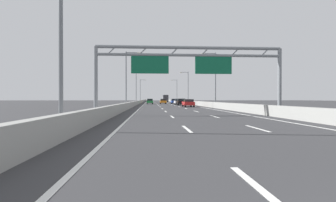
% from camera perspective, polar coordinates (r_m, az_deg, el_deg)
% --- Properties ---
extents(ground_plane, '(260.00, 260.00, 0.00)m').
position_cam_1_polar(ground_plane, '(100.85, -1.78, -0.34)').
color(ground_plane, '#38383A').
extents(lane_dash_left_0, '(0.16, 3.00, 0.01)m').
position_cam_1_polar(lane_dash_left_0, '(4.89, 19.47, -17.60)').
color(lane_dash_left_0, white).
rests_on(lane_dash_left_0, ground_plane).
extents(lane_dash_left_1, '(0.16, 3.00, 0.01)m').
position_cam_1_polar(lane_dash_left_1, '(13.48, 4.06, -5.95)').
color(lane_dash_left_1, white).
rests_on(lane_dash_left_1, ground_plane).
extents(lane_dash_left_2, '(0.16, 3.00, 0.01)m').
position_cam_1_polar(lane_dash_left_2, '(22.40, 0.88, -3.36)').
color(lane_dash_left_2, white).
rests_on(lane_dash_left_2, ground_plane).
extents(lane_dash_left_3, '(0.16, 3.00, 0.01)m').
position_cam_1_polar(lane_dash_left_3, '(31.36, -0.48, -2.25)').
color(lane_dash_left_3, white).
rests_on(lane_dash_left_3, ground_plane).
extents(lane_dash_left_4, '(0.16, 3.00, 0.01)m').
position_cam_1_polar(lane_dash_left_4, '(40.34, -1.23, -1.63)').
color(lane_dash_left_4, white).
rests_on(lane_dash_left_4, ground_plane).
extents(lane_dash_left_5, '(0.16, 3.00, 0.01)m').
position_cam_1_polar(lane_dash_left_5, '(49.33, -1.71, -1.24)').
color(lane_dash_left_5, white).
rests_on(lane_dash_left_5, ground_plane).
extents(lane_dash_left_6, '(0.16, 3.00, 0.01)m').
position_cam_1_polar(lane_dash_left_6, '(58.32, -2.04, -0.97)').
color(lane_dash_left_6, white).
rests_on(lane_dash_left_6, ground_plane).
extents(lane_dash_left_7, '(0.16, 3.00, 0.01)m').
position_cam_1_polar(lane_dash_left_7, '(67.31, -2.28, -0.77)').
color(lane_dash_left_7, white).
rests_on(lane_dash_left_7, ground_plane).
extents(lane_dash_left_8, '(0.16, 3.00, 0.01)m').
position_cam_1_polar(lane_dash_left_8, '(76.31, -2.47, -0.62)').
color(lane_dash_left_8, white).
rests_on(lane_dash_left_8, ground_plane).
extents(lane_dash_left_9, '(0.16, 3.00, 0.01)m').
position_cam_1_polar(lane_dash_left_9, '(85.30, -2.62, -0.50)').
color(lane_dash_left_9, white).
rests_on(lane_dash_left_9, ground_plane).
extents(lane_dash_left_10, '(0.16, 3.00, 0.01)m').
position_cam_1_polar(lane_dash_left_10, '(94.30, -2.73, -0.40)').
color(lane_dash_left_10, white).
rests_on(lane_dash_left_10, ground_plane).
extents(lane_dash_left_11, '(0.16, 3.00, 0.01)m').
position_cam_1_polar(lane_dash_left_11, '(103.30, -2.83, -0.32)').
color(lane_dash_left_11, white).
rests_on(lane_dash_left_11, ground_plane).
extents(lane_dash_left_12, '(0.16, 3.00, 0.01)m').
position_cam_1_polar(lane_dash_left_12, '(112.29, -2.91, -0.25)').
color(lane_dash_left_12, white).
rests_on(lane_dash_left_12, ground_plane).
extents(lane_dash_left_13, '(0.16, 3.00, 0.01)m').
position_cam_1_polar(lane_dash_left_13, '(121.29, -2.98, -0.19)').
color(lane_dash_left_13, white).
rests_on(lane_dash_left_13, ground_plane).
extents(lane_dash_left_14, '(0.16, 3.00, 0.01)m').
position_cam_1_polar(lane_dash_left_14, '(130.29, -3.04, -0.14)').
color(lane_dash_left_14, white).
rests_on(lane_dash_left_14, ground_plane).
extents(lane_dash_left_15, '(0.16, 3.00, 0.01)m').
position_cam_1_polar(lane_dash_left_15, '(139.29, -3.10, -0.10)').
color(lane_dash_left_15, white).
rests_on(lane_dash_left_15, ground_plane).
extents(lane_dash_left_16, '(0.16, 3.00, 0.01)m').
position_cam_1_polar(lane_dash_left_16, '(148.29, -3.14, -0.06)').
color(lane_dash_left_16, white).
rests_on(lane_dash_left_16, ground_plane).
extents(lane_dash_left_17, '(0.16, 3.00, 0.01)m').
position_cam_1_polar(lane_dash_left_17, '(157.29, -3.18, -0.03)').
color(lane_dash_left_17, white).
rests_on(lane_dash_left_17, ground_plane).
extents(lane_dash_right_1, '(0.16, 3.00, 0.01)m').
position_cam_1_polar(lane_dash_right_1, '(14.42, 18.44, -5.55)').
color(lane_dash_right_1, white).
rests_on(lane_dash_right_1, ground_plane).
extents(lane_dash_right_2, '(0.16, 3.00, 0.01)m').
position_cam_1_polar(lane_dash_right_2, '(22.97, 9.88, -3.27)').
color(lane_dash_right_2, white).
rests_on(lane_dash_right_2, ground_plane).
extents(lane_dash_right_3, '(0.16, 3.00, 0.01)m').
position_cam_1_polar(lane_dash_right_3, '(31.77, 6.02, -2.22)').
color(lane_dash_right_3, white).
rests_on(lane_dash_right_3, ground_plane).
extents(lane_dash_right_4, '(0.16, 3.00, 0.01)m').
position_cam_1_polar(lane_dash_right_4, '(40.66, 3.84, -1.62)').
color(lane_dash_right_4, white).
rests_on(lane_dash_right_4, ground_plane).
extents(lane_dash_right_5, '(0.16, 3.00, 0.01)m').
position_cam_1_polar(lane_dash_right_5, '(49.59, 2.45, -1.23)').
color(lane_dash_right_5, white).
rests_on(lane_dash_right_5, ground_plane).
extents(lane_dash_right_6, '(0.16, 3.00, 0.01)m').
position_cam_1_polar(lane_dash_right_6, '(58.54, 1.48, -0.96)').
color(lane_dash_right_6, white).
rests_on(lane_dash_right_6, ground_plane).
extents(lane_dash_right_7, '(0.16, 3.00, 0.01)m').
position_cam_1_polar(lane_dash_right_7, '(67.50, 0.77, -0.77)').
color(lane_dash_right_7, white).
rests_on(lane_dash_right_7, ground_plane).
extents(lane_dash_right_8, '(0.16, 3.00, 0.01)m').
position_cam_1_polar(lane_dash_right_8, '(76.48, 0.23, -0.61)').
color(lane_dash_right_8, white).
rests_on(lane_dash_right_8, ground_plane).
extents(lane_dash_right_9, '(0.16, 3.00, 0.01)m').
position_cam_1_polar(lane_dash_right_9, '(85.45, -0.20, -0.49)').
color(lane_dash_right_9, white).
rests_on(lane_dash_right_9, ground_plane).
extents(lane_dash_right_10, '(0.16, 3.00, 0.01)m').
position_cam_1_polar(lane_dash_right_10, '(94.44, -0.55, -0.40)').
color(lane_dash_right_10, white).
rests_on(lane_dash_right_10, ground_plane).
extents(lane_dash_right_11, '(0.16, 3.00, 0.01)m').
position_cam_1_polar(lane_dash_right_11, '(103.42, -0.84, -0.32)').
color(lane_dash_right_11, white).
rests_on(lane_dash_right_11, ground_plane).
extents(lane_dash_right_12, '(0.16, 3.00, 0.01)m').
position_cam_1_polar(lane_dash_right_12, '(112.41, -1.08, -0.25)').
color(lane_dash_right_12, white).
rests_on(lane_dash_right_12, ground_plane).
extents(lane_dash_right_13, '(0.16, 3.00, 0.01)m').
position_cam_1_polar(lane_dash_right_13, '(121.40, -1.28, -0.19)').
color(lane_dash_right_13, white).
rests_on(lane_dash_right_13, ground_plane).
extents(lane_dash_right_14, '(0.16, 3.00, 0.01)m').
position_cam_1_polar(lane_dash_right_14, '(130.39, -1.46, -0.14)').
color(lane_dash_right_14, white).
rests_on(lane_dash_right_14, ground_plane).
extents(lane_dash_right_15, '(0.16, 3.00, 0.01)m').
position_cam_1_polar(lane_dash_right_15, '(139.38, -1.62, -0.10)').
color(lane_dash_right_15, white).
rests_on(lane_dash_right_15, ground_plane).
extents(lane_dash_right_16, '(0.16, 3.00, 0.01)m').
position_cam_1_polar(lane_dash_right_16, '(148.38, -1.75, -0.06)').
color(lane_dash_right_16, white).
rests_on(lane_dash_right_16, ground_plane).
extents(lane_dash_right_17, '(0.16, 3.00, 0.01)m').
position_cam_1_polar(lane_dash_right_17, '(157.37, -1.87, -0.03)').
color(lane_dash_right_17, white).
rests_on(lane_dash_right_17, ground_plane).
extents(edge_line_left, '(0.16, 176.00, 0.01)m').
position_cam_1_polar(edge_line_left, '(88.80, -4.89, -0.46)').
color(edge_line_left, white).
rests_on(edge_line_left, ground_plane).
extents(edge_line_right, '(0.16, 176.00, 0.01)m').
position_cam_1_polar(edge_line_right, '(89.23, 1.87, -0.45)').
color(edge_line_right, white).
rests_on(edge_line_right, ground_plane).
extents(barrier_left, '(0.45, 220.00, 0.95)m').
position_cam_1_polar(barrier_left, '(110.82, -5.54, -0.02)').
color(barrier_left, '#9E9E99').
rests_on(barrier_left, ground_plane).
extents(barrier_right, '(0.45, 220.00, 0.95)m').
position_cam_1_polar(barrier_right, '(111.27, 1.58, -0.02)').
color(barrier_right, '#9E9E99').
rests_on(barrier_right, ground_plane).
extents(sign_gantry, '(17.35, 0.36, 6.36)m').
position_cam_1_polar(sign_gantry, '(24.84, 4.28, 8.21)').
color(sign_gantry, gray).
rests_on(sign_gantry, ground_plane).
extents(streetlamp_left_near, '(2.58, 0.28, 9.50)m').
position_cam_1_polar(streetlamp_left_near, '(13.64, -20.89, 16.98)').
color(streetlamp_left_near, slate).
rests_on(streetlamp_left_near, ground_plane).
extents(streetlamp_left_mid, '(2.58, 0.28, 9.50)m').
position_cam_1_polar(streetlamp_left_mid, '(46.16, -8.63, 5.33)').
color(streetlamp_left_mid, slate).
rests_on(streetlamp_left_mid, ground_plane).
extents(streetlamp_right_mid, '(2.58, 0.28, 9.50)m').
position_cam_1_polar(streetlamp_right_mid, '(47.32, 9.78, 5.21)').
color(streetlamp_right_mid, slate).
rests_on(streetlamp_right_mid, ground_plane).
extents(streetlamp_left_far, '(2.58, 0.28, 9.50)m').
position_cam_1_polar(streetlamp_left_far, '(79.35, -6.62, 3.32)').
color(streetlamp_left_far, slate).
rests_on(streetlamp_left_far, ground_plane).
extents(streetlamp_right_far, '(2.58, 0.28, 9.50)m').
position_cam_1_polar(streetlamp_right_far, '(80.03, 4.14, 3.30)').
color(streetlamp_right_far, slate).
rests_on(streetlamp_right_far, ground_plane).
extents(streetlamp_left_distant, '(2.58, 0.28, 9.50)m').
position_cam_1_polar(streetlamp_left_distant, '(112.62, -5.80, 2.49)').
color(streetlamp_left_distant, slate).
rests_on(streetlamp_left_distant, ground_plane).
extents(streetlamp_right_distant, '(2.58, 0.28, 9.50)m').
position_cam_1_polar(streetlamp_right_distant, '(113.10, 1.79, 2.49)').
color(streetlamp_right_distant, slate).
rests_on(streetlamp_right_distant, ground_plane).
extents(green_car, '(1.72, 4.52, 1.43)m').
position_cam_1_polar(green_car, '(74.78, -3.87, -0.08)').
color(green_car, '#1E7A38').
rests_on(green_car, ground_plane).
extents(yellow_car, '(1.86, 4.59, 1.47)m').
position_cam_1_polar(yellow_car, '(98.11, -3.88, 0.07)').
color(yellow_car, yellow).
rests_on(yellow_car, ground_plane).
extents(black_car, '(1.78, 4.14, 1.52)m').
position_cam_1_polar(black_car, '(61.08, 2.79, -0.18)').
color(black_car, black).
rests_on(black_car, ground_plane).
extents(white_car, '(1.90, 4.30, 1.39)m').
position_cam_1_polar(white_car, '(68.89, 2.19, -0.15)').
color(white_car, silver).
rests_on(white_car, ground_plane).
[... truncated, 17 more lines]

